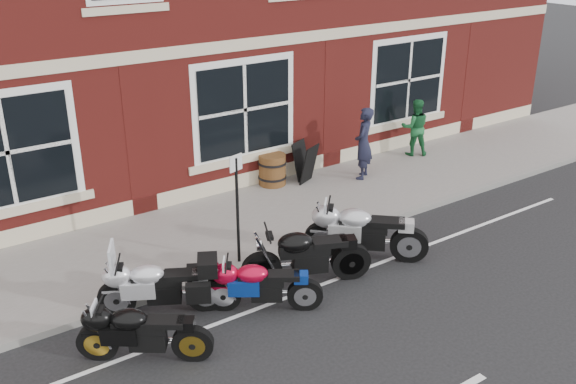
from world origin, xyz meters
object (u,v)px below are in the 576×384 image
at_px(moto_naked_black, 304,253).
at_px(a_board_sign, 305,162).
at_px(barrel_planter, 272,169).
at_px(parking_sign, 237,202).
at_px(moto_touring_silver, 157,283).
at_px(moto_sport_silver, 364,229).
at_px(moto_sport_black, 142,329).
at_px(moto_sport_red, 262,283).
at_px(pedestrian_left, 364,143).
at_px(pedestrian_right, 415,127).

xyz_separation_m(moto_naked_black, a_board_sign, (2.64, 3.60, -0.00)).
distance_m(barrel_planter, parking_sign, 3.82).
bearing_deg(moto_touring_silver, barrel_planter, -24.18).
bearing_deg(a_board_sign, moto_sport_silver, -133.21).
bearing_deg(moto_sport_black, moto_touring_silver, 1.57).
relative_size(moto_sport_red, pedestrian_left, 0.94).
relative_size(moto_sport_red, pedestrian_right, 1.09).
height_order(moto_sport_silver, a_board_sign, a_board_sign).
bearing_deg(moto_naked_black, moto_sport_red, 129.34).
bearing_deg(moto_naked_black, a_board_sign, -12.55).
relative_size(moto_touring_silver, parking_sign, 0.89).
height_order(moto_touring_silver, parking_sign, parking_sign).
distance_m(moto_sport_black, pedestrian_right, 10.01).
xyz_separation_m(moto_naked_black, parking_sign, (-0.65, 1.11, 0.72)).
xyz_separation_m(moto_sport_black, moto_sport_silver, (4.56, 0.52, 0.09)).
height_order(moto_sport_silver, pedestrian_right, pedestrian_right).
bearing_deg(moto_touring_silver, moto_sport_black, 174.71).
xyz_separation_m(moto_sport_red, moto_sport_black, (-2.09, -0.13, 0.02)).
bearing_deg(moto_touring_silver, a_board_sign, -30.59).
xyz_separation_m(pedestrian_right, barrel_planter, (-4.21, 0.37, -0.38)).
relative_size(moto_sport_black, parking_sign, 0.81).
distance_m(moto_sport_red, moto_naked_black, 1.09).
height_order(moto_sport_red, moto_sport_black, moto_sport_black).
distance_m(moto_sport_black, a_board_sign, 7.03).
distance_m(moto_sport_silver, moto_naked_black, 1.43).
height_order(moto_touring_silver, moto_sport_red, moto_touring_silver).
bearing_deg(parking_sign, moto_sport_black, -164.25).
height_order(moto_touring_silver, barrel_planter, moto_touring_silver).
xyz_separation_m(moto_sport_silver, parking_sign, (-2.08, 1.01, 0.71)).
xyz_separation_m(moto_sport_black, pedestrian_left, (7.02, 3.41, 0.48)).
height_order(pedestrian_left, a_board_sign, pedestrian_left).
bearing_deg(moto_touring_silver, parking_sign, -44.93).
xyz_separation_m(moto_sport_silver, moto_naked_black, (-1.43, -0.10, -0.01)).
distance_m(moto_sport_silver, parking_sign, 2.41).
height_order(moto_sport_black, parking_sign, parking_sign).
distance_m(moto_sport_red, moto_sport_silver, 2.51).
relative_size(moto_sport_silver, pedestrian_right, 1.19).
distance_m(moto_naked_black, parking_sign, 1.47).
height_order(moto_sport_red, pedestrian_left, pedestrian_left).
bearing_deg(moto_naked_black, pedestrian_left, -28.80).
xyz_separation_m(pedestrian_left, barrel_planter, (-2.01, 0.87, -0.50)).
xyz_separation_m(moto_sport_black, a_board_sign, (5.77, 4.02, 0.08)).
distance_m(moto_touring_silver, moto_naked_black, 2.53).
relative_size(moto_sport_red, moto_naked_black, 0.76).
bearing_deg(moto_touring_silver, moto_sport_silver, -68.28).
height_order(moto_sport_black, moto_sport_silver, moto_sport_silver).
distance_m(moto_sport_red, pedestrian_left, 5.95).
bearing_deg(moto_sport_silver, moto_sport_red, 141.91).
xyz_separation_m(moto_touring_silver, pedestrian_left, (6.35, 2.42, 0.44)).
distance_m(moto_sport_red, a_board_sign, 5.36).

